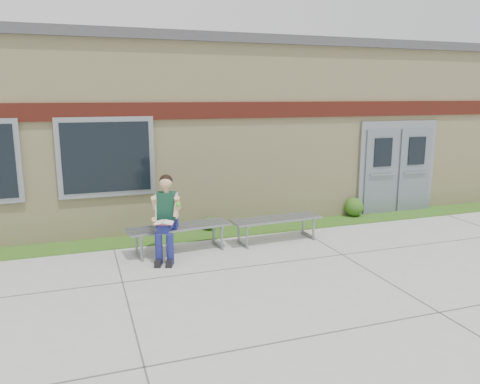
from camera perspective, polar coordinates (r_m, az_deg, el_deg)
name	(u,v)px	position (r m, az deg, el deg)	size (l,w,h in m)	color
ground	(307,271)	(8.11, 8.11, -9.47)	(80.00, 80.00, 0.00)	#9E9E99
grass_strip	(252,229)	(10.36, 1.53, -4.57)	(16.00, 0.80, 0.02)	#2C4D14
school_building	(210,125)	(13.19, -3.68, 8.17)	(16.20, 6.22, 4.20)	beige
bench_left	(179,232)	(8.93, -7.40, -4.83)	(1.98, 0.72, 0.50)	gray
bench_right	(277,223)	(9.52, 4.49, -3.81)	(1.89, 0.63, 0.48)	gray
girl	(166,215)	(8.56, -9.01, -2.84)	(0.63, 0.97, 1.51)	navy
shrub_mid	(210,223)	(10.28, -3.70, -3.84)	(0.29, 0.29, 0.29)	#2C4D14
shrub_east	(354,207)	(11.73, 13.73, -1.77)	(0.45, 0.45, 0.45)	#2C4D14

